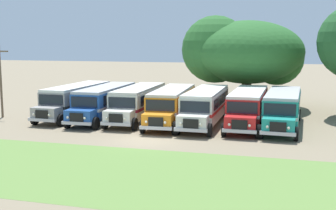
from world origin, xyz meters
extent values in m
plane|color=#84755B|center=(0.00, 0.00, 0.00)|extent=(220.00, 220.00, 0.00)
cube|color=olive|center=(0.00, -7.44, 0.00)|extent=(80.00, 9.95, 0.01)
cube|color=#9E9993|center=(-9.18, 8.02, 1.55)|extent=(2.63, 9.23, 2.10)
cube|color=#282828|center=(-9.18, 8.02, 1.38)|extent=(2.66, 9.25, 0.24)
cube|color=black|center=(-7.91, 8.30, 2.05)|extent=(0.15, 8.00, 0.80)
cube|color=black|center=(-10.45, 8.34, 2.05)|extent=(0.15, 8.00, 0.80)
cube|color=silver|center=(-9.18, 8.02, 2.71)|extent=(2.55, 9.13, 0.22)
cube|color=#9E9993|center=(-9.26, 2.72, 1.02)|extent=(2.22, 1.43, 1.05)
cube|color=black|center=(-9.27, 1.98, 1.05)|extent=(1.10, 0.12, 0.70)
cube|color=#B7B7BC|center=(-9.27, 1.94, 0.62)|extent=(2.40, 0.23, 0.24)
cube|color=black|center=(-9.25, 3.39, 2.05)|extent=(2.20, 0.09, 0.84)
cube|color=#282828|center=(-9.12, 12.64, 1.45)|extent=(0.90, 0.07, 1.30)
sphere|color=#EAE5C6|center=(-8.57, 1.92, 1.05)|extent=(0.20, 0.20, 0.20)
sphere|color=#EAE5C6|center=(-9.97, 1.94, 1.05)|extent=(0.20, 0.20, 0.20)
cylinder|color=black|center=(-8.06, 2.80, 0.50)|extent=(0.29, 1.00, 1.00)
cylinder|color=black|center=(-10.46, 2.84, 0.50)|extent=(0.29, 1.00, 1.00)
cylinder|color=black|center=(-7.94, 11.00, 0.50)|extent=(0.29, 1.00, 1.00)
cylinder|color=black|center=(-10.34, 11.04, 0.50)|extent=(0.29, 1.00, 1.00)
cube|color=#23519E|center=(-6.11, 7.50, 1.55)|extent=(2.72, 9.26, 2.10)
cube|color=silver|center=(-6.11, 7.50, 1.38)|extent=(2.75, 9.28, 0.24)
cube|color=black|center=(-4.85, 7.83, 2.05)|extent=(0.23, 8.00, 0.80)
cube|color=black|center=(-7.38, 7.77, 2.05)|extent=(0.23, 8.00, 0.80)
cube|color=#B2B2B7|center=(-6.11, 7.50, 2.71)|extent=(2.64, 9.16, 0.22)
cube|color=#23519E|center=(-5.98, 2.20, 1.02)|extent=(2.23, 1.45, 1.05)
cube|color=black|center=(-5.96, 1.46, 1.05)|extent=(1.10, 0.13, 0.70)
cube|color=#B7B7BC|center=(-5.96, 1.42, 0.62)|extent=(2.40, 0.26, 0.24)
cube|color=black|center=(-6.00, 2.87, 2.05)|extent=(2.20, 0.11, 0.84)
cube|color=silver|center=(-6.22, 12.12, 1.45)|extent=(0.90, 0.08, 1.30)
sphere|color=#EAE5C6|center=(-5.26, 1.43, 1.05)|extent=(0.20, 0.20, 0.20)
sphere|color=#EAE5C6|center=(-6.66, 1.39, 1.05)|extent=(0.20, 0.20, 0.20)
cylinder|color=black|center=(-4.78, 2.33, 0.50)|extent=(0.30, 1.01, 1.00)
cylinder|color=black|center=(-7.18, 2.27, 0.50)|extent=(0.30, 1.01, 1.00)
cylinder|color=black|center=(-4.98, 10.53, 0.50)|extent=(0.30, 1.01, 1.00)
cylinder|color=black|center=(-7.38, 10.47, 0.50)|extent=(0.30, 1.01, 1.00)
cube|color=silver|center=(-3.16, 7.97, 1.55)|extent=(2.83, 9.29, 2.10)
cube|color=maroon|center=(-3.16, 7.97, 1.38)|extent=(2.86, 9.31, 0.24)
cube|color=black|center=(-1.90, 8.32, 2.05)|extent=(0.33, 8.00, 0.80)
cube|color=black|center=(-4.44, 8.23, 2.05)|extent=(0.33, 8.00, 0.80)
cube|color=beige|center=(-3.16, 7.97, 2.71)|extent=(2.75, 9.18, 0.22)
cube|color=silver|center=(-2.97, 2.68, 1.02)|extent=(2.25, 1.48, 1.05)
cube|color=black|center=(-2.94, 1.94, 1.05)|extent=(1.10, 0.14, 0.70)
cube|color=#B7B7BC|center=(-2.94, 1.90, 0.62)|extent=(2.41, 0.29, 0.24)
cube|color=black|center=(-2.99, 3.35, 2.05)|extent=(2.20, 0.14, 0.84)
cube|color=maroon|center=(-3.33, 12.59, 1.45)|extent=(0.90, 0.09, 1.30)
sphere|color=#EAE5C6|center=(-2.24, 1.91, 1.05)|extent=(0.20, 0.20, 0.20)
sphere|color=#EAE5C6|center=(-3.64, 1.86, 1.05)|extent=(0.20, 0.20, 0.20)
cylinder|color=black|center=(-1.77, 2.82, 0.50)|extent=(0.32, 1.01, 1.00)
cylinder|color=black|center=(-4.17, 2.73, 0.50)|extent=(0.32, 1.01, 1.00)
cylinder|color=black|center=(-2.07, 11.02, 0.50)|extent=(0.32, 1.01, 1.00)
cylinder|color=black|center=(-4.47, 10.93, 0.50)|extent=(0.32, 1.01, 1.00)
cube|color=orange|center=(0.04, 7.34, 1.55)|extent=(3.04, 9.33, 2.10)
cube|color=white|center=(0.04, 7.34, 1.38)|extent=(3.08, 9.35, 0.24)
cube|color=black|center=(1.29, 7.72, 2.05)|extent=(0.52, 7.99, 0.80)
cube|color=black|center=(-1.25, 7.57, 2.05)|extent=(0.52, 7.99, 0.80)
cube|color=beige|center=(0.04, 7.34, 2.71)|extent=(2.96, 9.23, 0.22)
cube|color=orange|center=(0.36, 2.05, 1.02)|extent=(2.28, 1.53, 1.05)
cube|color=black|center=(0.40, 1.31, 1.05)|extent=(1.10, 0.17, 0.70)
cube|color=#B7B7BC|center=(0.40, 1.27, 0.62)|extent=(2.41, 0.34, 0.24)
cube|color=black|center=(0.32, 2.72, 2.05)|extent=(2.20, 0.19, 0.84)
cube|color=white|center=(-0.24, 11.95, 1.45)|extent=(0.90, 0.11, 1.30)
sphere|color=#EAE5C6|center=(1.10, 1.30, 1.05)|extent=(0.20, 0.20, 0.20)
sphere|color=#EAE5C6|center=(-0.30, 1.22, 1.05)|extent=(0.20, 0.20, 0.20)
cylinder|color=black|center=(1.55, 2.22, 0.50)|extent=(0.34, 1.01, 1.00)
cylinder|color=black|center=(-0.85, 2.08, 0.50)|extent=(0.34, 1.01, 1.00)
cylinder|color=black|center=(1.06, 10.41, 0.50)|extent=(0.34, 1.01, 1.00)
cylinder|color=black|center=(-1.34, 10.26, 0.50)|extent=(0.34, 1.01, 1.00)
cube|color=silver|center=(2.95, 7.32, 1.55)|extent=(2.55, 9.21, 2.10)
cube|color=red|center=(2.95, 7.32, 1.38)|extent=(2.58, 9.23, 0.24)
cube|color=black|center=(4.22, 7.62, 2.05)|extent=(0.09, 8.00, 0.80)
cube|color=black|center=(1.68, 7.61, 2.05)|extent=(0.09, 8.00, 0.80)
cube|color=silver|center=(2.95, 7.32, 2.71)|extent=(2.47, 9.11, 0.22)
cube|color=silver|center=(2.98, 2.02, 1.02)|extent=(2.21, 1.41, 1.05)
cube|color=black|center=(2.98, 1.28, 1.05)|extent=(1.10, 0.11, 0.70)
cube|color=#B7B7BC|center=(2.98, 1.24, 0.62)|extent=(2.40, 0.21, 0.24)
cube|color=black|center=(2.97, 2.69, 2.05)|extent=(2.20, 0.07, 0.84)
cube|color=red|center=(2.92, 11.94, 1.45)|extent=(0.90, 0.07, 1.30)
sphere|color=#EAE5C6|center=(3.68, 1.23, 1.05)|extent=(0.20, 0.20, 0.20)
sphere|color=#EAE5C6|center=(2.28, 1.22, 1.05)|extent=(0.20, 0.20, 0.20)
cylinder|color=black|center=(4.18, 2.12, 0.50)|extent=(0.29, 1.00, 1.00)
cylinder|color=black|center=(1.78, 2.11, 0.50)|extent=(0.29, 1.00, 1.00)
cylinder|color=black|center=(4.13, 10.32, 0.50)|extent=(0.29, 1.00, 1.00)
cylinder|color=black|center=(1.73, 10.31, 0.50)|extent=(0.29, 1.00, 1.00)
cube|color=red|center=(6.41, 7.84, 1.55)|extent=(2.62, 9.23, 2.10)
cube|color=white|center=(6.41, 7.84, 1.38)|extent=(2.65, 9.25, 0.24)
cube|color=black|center=(7.68, 8.13, 2.05)|extent=(0.15, 8.00, 0.80)
cube|color=black|center=(5.14, 8.16, 2.05)|extent=(0.15, 8.00, 0.80)
cube|color=silver|center=(6.41, 7.84, 2.71)|extent=(2.54, 9.13, 0.22)
cube|color=red|center=(6.34, 2.55, 1.02)|extent=(2.22, 1.43, 1.05)
cube|color=black|center=(6.33, 1.81, 1.05)|extent=(1.10, 0.11, 0.70)
cube|color=#B7B7BC|center=(6.33, 1.77, 0.62)|extent=(2.40, 0.23, 0.24)
cube|color=black|center=(6.34, 3.22, 2.05)|extent=(2.20, 0.09, 0.84)
cube|color=white|center=(6.47, 12.46, 1.45)|extent=(0.90, 0.07, 1.30)
sphere|color=#EAE5C6|center=(7.02, 1.75, 1.05)|extent=(0.20, 0.20, 0.20)
sphere|color=#EAE5C6|center=(5.63, 1.76, 1.05)|extent=(0.20, 0.20, 0.20)
cylinder|color=black|center=(7.54, 2.63, 0.50)|extent=(0.29, 1.00, 1.00)
cylinder|color=black|center=(5.14, 2.66, 0.50)|extent=(0.29, 1.00, 1.00)
cylinder|color=black|center=(7.65, 10.83, 0.50)|extent=(0.29, 1.00, 1.00)
cylinder|color=black|center=(5.25, 10.86, 0.50)|extent=(0.29, 1.00, 1.00)
cube|color=teal|center=(9.17, 7.74, 1.55)|extent=(2.87, 9.29, 2.10)
cube|color=white|center=(9.17, 7.74, 1.38)|extent=(2.91, 9.32, 0.24)
cube|color=black|center=(10.45, 7.99, 2.05)|extent=(0.37, 7.99, 0.80)
cube|color=black|center=(7.91, 8.09, 2.05)|extent=(0.37, 7.99, 0.80)
cube|color=#B2B2B7|center=(9.17, 7.74, 2.71)|extent=(2.79, 9.19, 0.22)
cube|color=teal|center=(8.95, 2.44, 1.02)|extent=(2.26, 1.49, 1.05)
cube|color=black|center=(8.92, 1.70, 1.05)|extent=(1.10, 0.14, 0.70)
cube|color=#B7B7BC|center=(8.92, 1.66, 0.62)|extent=(2.41, 0.30, 0.24)
cube|color=black|center=(8.98, 3.11, 2.05)|extent=(2.20, 0.15, 0.84)
cube|color=white|center=(9.36, 12.36, 1.45)|extent=(0.90, 0.10, 1.30)
sphere|color=#EAE5C6|center=(9.62, 1.63, 1.05)|extent=(0.20, 0.20, 0.20)
sphere|color=#EAE5C6|center=(8.22, 1.68, 1.05)|extent=(0.20, 0.20, 0.20)
cylinder|color=black|center=(10.16, 2.50, 0.50)|extent=(0.32, 1.01, 1.00)
cylinder|color=black|center=(7.76, 2.59, 0.50)|extent=(0.32, 1.01, 1.00)
cylinder|color=black|center=(10.49, 10.69, 0.50)|extent=(0.32, 1.01, 1.00)
cylinder|color=black|center=(8.09, 10.79, 0.50)|extent=(0.32, 1.01, 1.00)
cylinder|color=brown|center=(5.34, 17.42, 1.64)|extent=(1.02, 1.02, 3.28)
ellipsoid|color=#286028|center=(5.34, 17.42, 5.70)|extent=(11.45, 12.21, 6.47)
sphere|color=#286028|center=(8.29, 18.67, 5.02)|extent=(5.53, 5.53, 5.53)
sphere|color=#286028|center=(2.18, 16.45, 5.99)|extent=(6.90, 6.90, 6.90)
sphere|color=#286028|center=(5.34, 21.21, 5.08)|extent=(5.51, 5.51, 5.51)
cylinder|color=brown|center=(-15.28, 5.20, 3.27)|extent=(0.20, 0.20, 6.53)
camera|label=1|loc=(9.38, -27.85, 6.79)|focal=46.18mm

